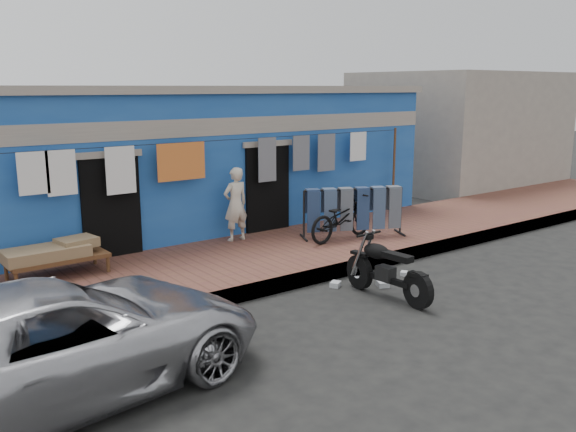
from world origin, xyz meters
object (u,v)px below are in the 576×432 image
Objects in this scene: seated_person at (236,204)px; jeans_rack at (353,211)px; car at (58,339)px; charpoy at (57,259)px; bicycle at (341,213)px; motorcycle at (388,268)px.

seated_person is 2.47m from jeans_rack.
jeans_rack is at bearing -75.71° from car.
seated_person is at bearing 4.13° from charpoy.
car is 2.75× the size of bicycle.
car is 3.16× the size of seated_person.
jeans_rack is (5.81, -0.92, 0.25)m from charpoy.
car is at bearing 38.14° from seated_person.
jeans_rack is (6.88, 2.75, 0.11)m from car.
motorcycle is at bearing 95.19° from seated_person.
bicycle is at bearing -75.06° from car.
bicycle is 5.51m from charpoy.
seated_person is 0.96× the size of motorcycle.
seated_person reaches higher than charpoy.
jeans_rack is (2.15, -1.18, -0.22)m from seated_person.
jeans_rack reaches higher than charpoy.
motorcycle is (-1.31, -2.58, -0.31)m from bicycle.
seated_person is at bearing 93.73° from motorcycle.
charpoy is at bearing -23.84° from car.
car is 6.16m from seated_person.
bicycle reaches higher than charpoy.
car is 5.19m from motorcycle.
bicycle is 0.40m from jeans_rack.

